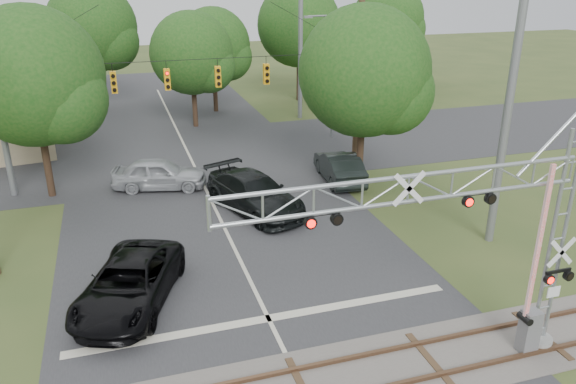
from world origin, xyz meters
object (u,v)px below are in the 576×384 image
object	(u,v)px
car_dark	(255,193)
traffic_signal_span	(210,73)
sedan_silver	(159,174)
pickup_black	(129,283)
streetlight	(331,70)
crossing_gantry	(469,234)

from	to	relation	value
car_dark	traffic_signal_span	bearing A→B (deg)	79.14
traffic_signal_span	sedan_silver	bearing A→B (deg)	-157.62
traffic_signal_span	pickup_black	bearing A→B (deg)	-113.13
sedan_silver	pickup_black	bearing A→B (deg)	-176.82
sedan_silver	streetlight	xyz separation A→B (m)	(12.12, 6.47, 3.77)
car_dark	pickup_black	bearing A→B (deg)	-152.90
traffic_signal_span	car_dark	size ratio (longest dim) A/B	3.19
car_dark	streetlight	distance (m)	13.99
crossing_gantry	traffic_signal_span	size ratio (longest dim) A/B	0.54
pickup_black	sedan_silver	size ratio (longest dim) A/B	1.19
traffic_signal_span	streetlight	size ratio (longest dim) A/B	2.35
traffic_signal_span	car_dark	bearing A→B (deg)	-80.95
traffic_signal_span	crossing_gantry	bearing A→B (deg)	-78.86
crossing_gantry	pickup_black	xyz separation A→B (m)	(-8.81, 6.19, -3.49)
traffic_signal_span	streetlight	distance (m)	10.41
crossing_gantry	pickup_black	bearing A→B (deg)	144.91
pickup_black	streetlight	bearing A→B (deg)	72.43
crossing_gantry	streetlight	bearing A→B (deg)	77.18
crossing_gantry	traffic_signal_span	xyz separation A→B (m)	(-3.61, 18.36, 1.41)
streetlight	pickup_black	bearing A→B (deg)	-129.25
traffic_signal_span	car_dark	world-z (taller)	traffic_signal_span
traffic_signal_span	pickup_black	xyz separation A→B (m)	(-5.20, -12.17, -4.90)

